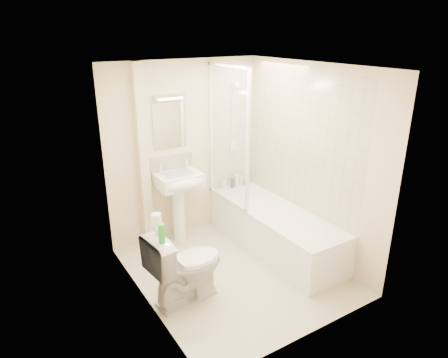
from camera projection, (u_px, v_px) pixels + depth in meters
floor at (235, 272)px, 4.82m from camera, size 2.50×2.50×0.00m
wall_back at (185, 151)px, 5.39m from camera, size 2.20×0.02×2.40m
wall_left at (141, 200)px, 3.85m from camera, size 0.02×2.50×2.40m
wall_right at (310, 162)px, 4.94m from camera, size 0.02×2.50×2.40m
ceiling at (237, 66)px, 3.97m from camera, size 2.20×2.50×0.02m
tile_back at (232, 128)px, 5.67m from camera, size 0.70×0.01×1.75m
tile_right at (300, 141)px, 5.01m from camera, size 0.01×2.10×1.75m
pipe_boxing at (143, 160)px, 5.03m from camera, size 0.12×0.12×2.40m
splashback at (172, 166)px, 5.33m from camera, size 0.60×0.02×0.30m
mirror at (170, 125)px, 5.14m from camera, size 0.46×0.01×0.60m
strip_light at (169, 97)px, 4.99m from camera, size 0.42×0.07×0.07m
bathtub at (274, 228)px, 5.24m from camera, size 0.70×2.10×0.55m
shower_screen at (228, 136)px, 5.14m from camera, size 0.04×0.92×1.80m
shower_fixture at (234, 120)px, 5.59m from camera, size 0.10×0.16×0.99m
pedestal_sink at (180, 188)px, 5.24m from camera, size 0.58×0.51×1.11m
bottle_white_a at (224, 185)px, 5.80m from camera, size 0.05×0.05×0.14m
bottle_blue at (232, 183)px, 5.87m from camera, size 0.05×0.05×0.15m
bottle_cream at (237, 181)px, 5.90m from camera, size 0.07×0.07×0.18m
bottle_white_b at (241, 181)px, 5.95m from camera, size 0.06×0.06×0.15m
bottle_green at (245, 182)px, 5.99m from camera, size 0.06×0.06×0.08m
toilet at (186, 265)px, 4.19m from camera, size 0.66×0.93×0.83m
toilet_roll_lower at (160, 230)px, 3.95m from camera, size 0.10×0.10×0.10m
toilet_roll_upper at (156, 219)px, 3.94m from camera, size 0.10×0.10×0.11m
green_bottle at (162, 234)px, 3.78m from camera, size 0.06×0.06×0.20m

